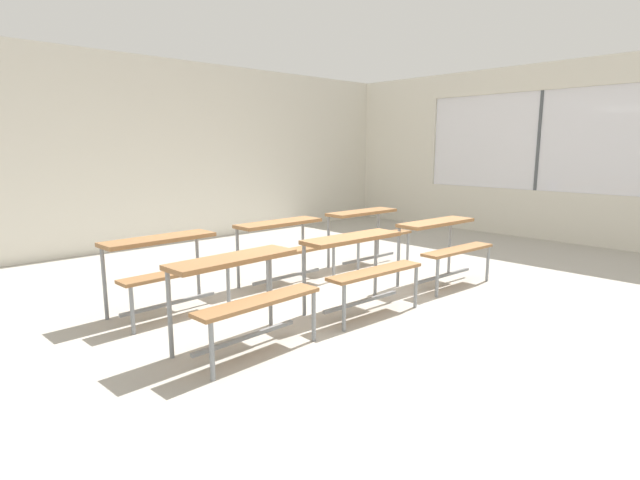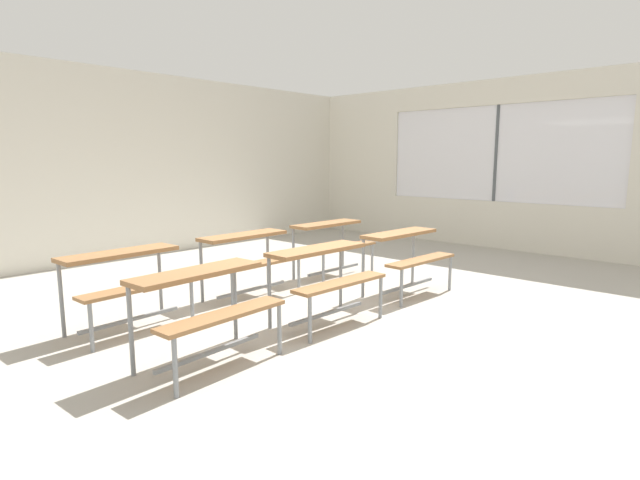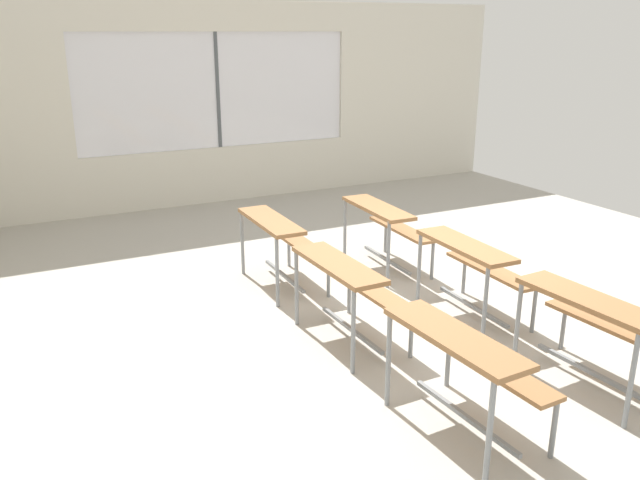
% 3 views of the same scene
% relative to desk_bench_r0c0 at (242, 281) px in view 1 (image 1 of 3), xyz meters
% --- Properties ---
extents(ground, '(10.00, 9.00, 0.05)m').
position_rel_desk_bench_r0c0_xyz_m(ground, '(1.64, 0.11, -0.59)').
color(ground, '#ADA89E').
extents(wall_back, '(10.00, 0.12, 3.00)m').
position_rel_desk_bench_r0c0_xyz_m(wall_back, '(1.64, 4.61, 0.94)').
color(wall_back, silver).
rests_on(wall_back, ground).
extents(wall_right, '(0.12, 9.00, 3.00)m').
position_rel_desk_bench_r0c0_xyz_m(wall_right, '(6.64, -0.02, 0.88)').
color(wall_right, silver).
rests_on(wall_right, ground).
extents(desk_bench_r0c0, '(1.13, 0.64, 0.74)m').
position_rel_desk_bench_r0c0_xyz_m(desk_bench_r0c0, '(0.00, 0.00, 0.00)').
color(desk_bench_r0c0, olive).
rests_on(desk_bench_r0c0, ground).
extents(desk_bench_r0c1, '(1.12, 0.63, 0.74)m').
position_rel_desk_bench_r0c0_xyz_m(desk_bench_r0c1, '(1.37, -0.01, 0.00)').
color(desk_bench_r0c1, olive).
rests_on(desk_bench_r0c1, ground).
extents(desk_bench_r0c2, '(1.13, 0.64, 0.74)m').
position_rel_desk_bench_r0c0_xyz_m(desk_bench_r0c2, '(2.84, 0.00, 0.00)').
color(desk_bench_r0c2, olive).
rests_on(desk_bench_r0c2, ground).
extents(desk_bench_r1c0, '(1.12, 0.63, 0.74)m').
position_rel_desk_bench_r0c0_xyz_m(desk_bench_r1c0, '(-0.03, 1.23, 0.00)').
color(desk_bench_r1c0, olive).
rests_on(desk_bench_r1c0, ground).
extents(desk_bench_r1c1, '(1.11, 0.60, 0.74)m').
position_rel_desk_bench_r0c0_xyz_m(desk_bench_r1c1, '(1.47, 1.25, 0.00)').
color(desk_bench_r1c1, olive).
rests_on(desk_bench_r1c1, ground).
extents(desk_bench_r1c2, '(1.11, 0.61, 0.74)m').
position_rel_desk_bench_r0c0_xyz_m(desk_bench_r1c2, '(2.91, 1.24, 0.00)').
color(desk_bench_r1c2, olive).
rests_on(desk_bench_r1c2, ground).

